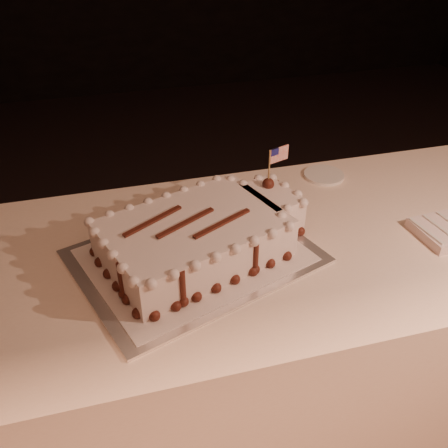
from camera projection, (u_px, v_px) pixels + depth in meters
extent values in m
cube|color=#FADCC1|center=(289.00, 332.00, 1.59)|extent=(2.40, 0.80, 0.75)
cube|color=white|center=(195.00, 256.00, 1.31)|extent=(0.70, 0.61, 0.01)
cube|color=silver|center=(194.00, 255.00, 1.30)|extent=(0.63, 0.55, 0.00)
cube|color=white|center=(194.00, 238.00, 1.27)|extent=(0.51, 0.42, 0.11)
cube|color=white|center=(271.00, 208.00, 1.39)|extent=(0.15, 0.19, 0.11)
sphere|color=#4F1E13|center=(154.00, 316.00, 1.11)|extent=(0.03, 0.03, 0.03)
sphere|color=#4F1E13|center=(176.00, 306.00, 1.13)|extent=(0.03, 0.03, 0.03)
sphere|color=#4F1E13|center=(196.00, 297.00, 1.16)|extent=(0.03, 0.03, 0.03)
sphere|color=#4F1E13|center=(216.00, 288.00, 1.18)|extent=(0.03, 0.03, 0.03)
sphere|color=#4F1E13|center=(235.00, 279.00, 1.21)|extent=(0.03, 0.03, 0.03)
sphere|color=#4F1E13|center=(253.00, 271.00, 1.23)|extent=(0.03, 0.03, 0.03)
sphere|color=#4F1E13|center=(270.00, 263.00, 1.26)|extent=(0.03, 0.03, 0.03)
sphere|color=#4F1E13|center=(287.00, 256.00, 1.28)|extent=(0.03, 0.03, 0.03)
sphere|color=#4F1E13|center=(279.00, 246.00, 1.32)|extent=(0.03, 0.03, 0.03)
sphere|color=#4F1E13|center=(285.00, 238.00, 1.35)|extent=(0.03, 0.03, 0.03)
sphere|color=#4F1E13|center=(300.00, 231.00, 1.37)|extent=(0.03, 0.03, 0.03)
sphere|color=#4F1E13|center=(295.00, 223.00, 1.41)|extent=(0.03, 0.03, 0.03)
sphere|color=#4F1E13|center=(282.00, 214.00, 1.45)|extent=(0.03, 0.03, 0.03)
sphere|color=#4F1E13|center=(271.00, 206.00, 1.48)|extent=(0.03, 0.03, 0.03)
sphere|color=#4F1E13|center=(257.00, 206.00, 1.48)|extent=(0.03, 0.03, 0.03)
sphere|color=#4F1E13|center=(242.00, 212.00, 1.45)|extent=(0.03, 0.03, 0.03)
sphere|color=#4F1E13|center=(230.00, 207.00, 1.47)|extent=(0.03, 0.03, 0.03)
sphere|color=#4F1E13|center=(217.00, 207.00, 1.48)|extent=(0.03, 0.03, 0.03)
sphere|color=#4F1E13|center=(201.00, 213.00, 1.45)|extent=(0.03, 0.03, 0.03)
sphere|color=#4F1E13|center=(185.00, 219.00, 1.43)|extent=(0.03, 0.03, 0.03)
sphere|color=#4F1E13|center=(168.00, 225.00, 1.40)|extent=(0.03, 0.03, 0.03)
sphere|color=#4F1E13|center=(151.00, 231.00, 1.37)|extent=(0.03, 0.03, 0.03)
sphere|color=#4F1E13|center=(133.00, 238.00, 1.35)|extent=(0.03, 0.03, 0.03)
sphere|color=#4F1E13|center=(114.00, 244.00, 1.32)|extent=(0.03, 0.03, 0.03)
sphere|color=#4F1E13|center=(95.00, 252.00, 1.30)|extent=(0.03, 0.03, 0.03)
sphere|color=#4F1E13|center=(100.00, 262.00, 1.26)|extent=(0.03, 0.03, 0.03)
sphere|color=#4F1E13|center=(108.00, 274.00, 1.23)|extent=(0.03, 0.03, 0.03)
sphere|color=#4F1E13|center=(118.00, 286.00, 1.19)|extent=(0.03, 0.03, 0.03)
sphere|color=#4F1E13|center=(127.00, 299.00, 1.15)|extent=(0.03, 0.03, 0.03)
sphere|color=#4F1E13|center=(138.00, 313.00, 1.11)|extent=(0.03, 0.03, 0.03)
sphere|color=white|center=(151.00, 284.00, 1.06)|extent=(0.03, 0.03, 0.03)
sphere|color=white|center=(173.00, 275.00, 1.08)|extent=(0.03, 0.03, 0.03)
sphere|color=white|center=(195.00, 266.00, 1.11)|extent=(0.03, 0.03, 0.03)
sphere|color=white|center=(216.00, 257.00, 1.13)|extent=(0.03, 0.03, 0.03)
sphere|color=white|center=(235.00, 249.00, 1.16)|extent=(0.03, 0.03, 0.03)
sphere|color=white|center=(254.00, 241.00, 1.18)|extent=(0.03, 0.03, 0.03)
sphere|color=white|center=(272.00, 234.00, 1.21)|extent=(0.03, 0.03, 0.03)
sphere|color=white|center=(289.00, 226.00, 1.23)|extent=(0.03, 0.03, 0.03)
sphere|color=white|center=(281.00, 217.00, 1.27)|extent=(0.03, 0.03, 0.03)
sphere|color=white|center=(287.00, 209.00, 1.30)|extent=(0.03, 0.03, 0.03)
sphere|color=white|center=(303.00, 203.00, 1.32)|extent=(0.03, 0.03, 0.03)
sphere|color=white|center=(297.00, 195.00, 1.36)|extent=(0.03, 0.03, 0.03)
sphere|color=white|center=(285.00, 186.00, 1.39)|extent=(0.03, 0.03, 0.03)
sphere|color=white|center=(272.00, 178.00, 1.43)|extent=(0.03, 0.03, 0.03)
sphere|color=white|center=(258.00, 179.00, 1.43)|extent=(0.03, 0.03, 0.03)
sphere|color=white|center=(243.00, 184.00, 1.40)|extent=(0.03, 0.03, 0.03)
sphere|color=white|center=(231.00, 180.00, 1.42)|extent=(0.03, 0.03, 0.03)
sphere|color=white|center=(217.00, 180.00, 1.42)|extent=(0.03, 0.03, 0.03)
sphere|color=white|center=(201.00, 185.00, 1.40)|extent=(0.03, 0.03, 0.03)
sphere|color=white|center=(184.00, 191.00, 1.37)|extent=(0.03, 0.03, 0.03)
sphere|color=white|center=(166.00, 197.00, 1.35)|extent=(0.03, 0.03, 0.03)
sphere|color=white|center=(148.00, 203.00, 1.32)|extent=(0.03, 0.03, 0.03)
sphere|color=white|center=(129.00, 209.00, 1.30)|extent=(0.03, 0.03, 0.03)
sphere|color=white|center=(110.00, 215.00, 1.27)|extent=(0.03, 0.03, 0.03)
sphere|color=white|center=(89.00, 222.00, 1.25)|extent=(0.03, 0.03, 0.03)
sphere|color=white|center=(94.00, 232.00, 1.21)|extent=(0.03, 0.03, 0.03)
sphere|color=white|center=(103.00, 244.00, 1.17)|extent=(0.03, 0.03, 0.03)
sphere|color=white|center=(113.00, 256.00, 1.14)|extent=(0.03, 0.03, 0.03)
sphere|color=white|center=(123.00, 268.00, 1.10)|extent=(0.03, 0.03, 0.03)
sphere|color=white|center=(133.00, 282.00, 1.06)|extent=(0.03, 0.03, 0.03)
cylinder|color=#4F1E13|center=(183.00, 288.00, 1.12)|extent=(0.01, 0.01, 0.10)
sphere|color=#4F1E13|center=(184.00, 302.00, 1.14)|extent=(0.03, 0.03, 0.03)
cylinder|color=#4F1E13|center=(256.00, 256.00, 1.21)|extent=(0.01, 0.01, 0.10)
sphere|color=#4F1E13|center=(255.00, 269.00, 1.24)|extent=(0.03, 0.03, 0.03)
cylinder|color=#4F1E13|center=(284.00, 225.00, 1.32)|extent=(0.01, 0.01, 0.10)
sphere|color=#4F1E13|center=(283.00, 238.00, 1.34)|extent=(0.03, 0.03, 0.03)
cylinder|color=#4F1E13|center=(276.00, 196.00, 1.44)|extent=(0.01, 0.01, 0.10)
sphere|color=#4F1E13|center=(275.00, 208.00, 1.47)|extent=(0.03, 0.03, 0.03)
cylinder|color=#4F1E13|center=(226.00, 192.00, 1.46)|extent=(0.01, 0.01, 0.10)
sphere|color=#4F1E13|center=(226.00, 204.00, 1.49)|extent=(0.03, 0.03, 0.03)
cylinder|color=#4F1E13|center=(165.00, 212.00, 1.37)|extent=(0.01, 0.01, 0.10)
sphere|color=#4F1E13|center=(166.00, 225.00, 1.40)|extent=(0.03, 0.03, 0.03)
cylinder|color=#4F1E13|center=(95.00, 237.00, 1.28)|extent=(0.01, 0.01, 0.10)
sphere|color=#4F1E13|center=(97.00, 250.00, 1.30)|extent=(0.03, 0.03, 0.03)
cylinder|color=#4F1E13|center=(121.00, 280.00, 1.14)|extent=(0.01, 0.01, 0.10)
sphere|color=#4F1E13|center=(123.00, 293.00, 1.16)|extent=(0.03, 0.03, 0.03)
cube|color=#4F1E13|center=(153.00, 221.00, 1.24)|extent=(0.16, 0.10, 0.01)
cube|color=#4F1E13|center=(186.00, 223.00, 1.23)|extent=(0.16, 0.10, 0.01)
cube|color=#4F1E13|center=(222.00, 223.00, 1.23)|extent=(0.16, 0.09, 0.01)
sphere|color=#4F1E13|center=(268.00, 184.00, 1.38)|extent=(0.03, 0.03, 0.03)
cylinder|color=#AC7F49|center=(269.00, 171.00, 1.36)|extent=(0.00, 0.00, 0.13)
cube|color=red|center=(279.00, 154.00, 1.35)|extent=(0.06, 0.02, 0.04)
cube|color=navy|center=(275.00, 152.00, 1.33)|extent=(0.03, 0.01, 0.02)
cube|color=white|center=(426.00, 231.00, 1.35)|extent=(0.03, 0.13, 0.01)
cube|color=white|center=(440.00, 228.00, 1.37)|extent=(0.03, 0.13, 0.01)
cylinder|color=white|center=(324.00, 175.00, 1.66)|extent=(0.13, 0.13, 0.01)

